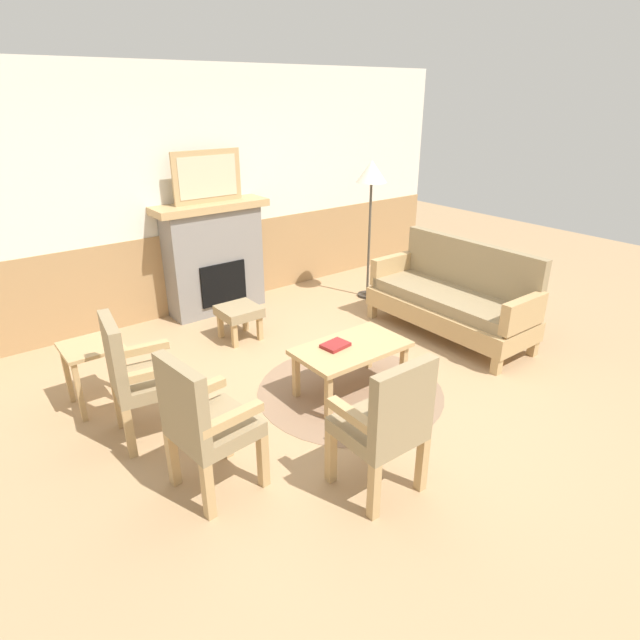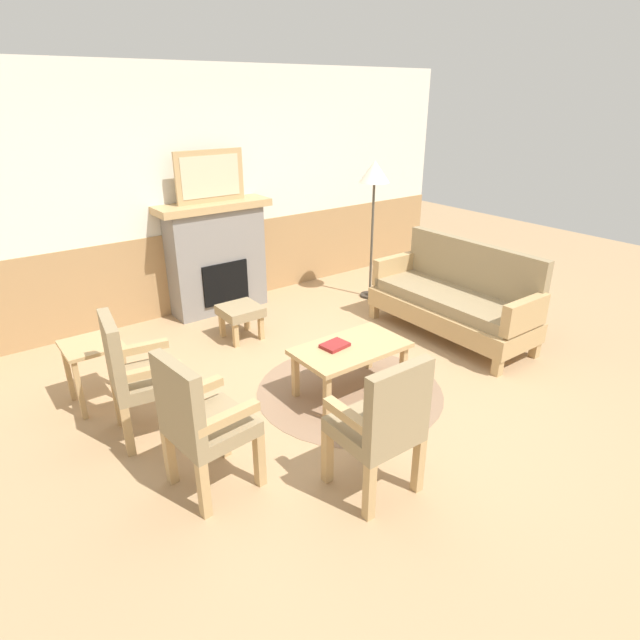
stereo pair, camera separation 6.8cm
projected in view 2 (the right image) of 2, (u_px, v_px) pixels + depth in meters
ground_plane at (344, 390)px, 4.60m from camera, size 14.00×14.00×0.00m
wall_back at (202, 196)px, 5.98m from camera, size 7.20×0.14×2.70m
fireplace at (217, 257)px, 6.06m from camera, size 1.30×0.44×1.28m
framed_picture at (210, 176)px, 5.70m from camera, size 0.80×0.04×0.56m
couch at (454, 300)px, 5.50m from camera, size 0.70×1.80×0.98m
coffee_table at (351, 352)px, 4.43m from camera, size 0.96×0.56×0.44m
round_rug at (350, 391)px, 4.59m from camera, size 1.62×1.62×0.01m
book_on_table at (335, 345)px, 4.39m from camera, size 0.24×0.19×0.03m
footstool at (241, 313)px, 5.46m from camera, size 0.40×0.40×0.36m
armchair_near_fireplace at (135, 372)px, 3.81m from camera, size 0.55×0.55×0.98m
armchair_by_window_left at (200, 419)px, 3.26m from camera, size 0.53×0.53×0.98m
armchair_front_left at (382, 422)px, 3.23m from camera, size 0.49×0.49×0.98m
side_table at (93, 356)px, 4.26m from camera, size 0.44×0.44×0.55m
floor_lamp_by_couch at (374, 181)px, 6.12m from camera, size 0.36×0.36×1.68m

